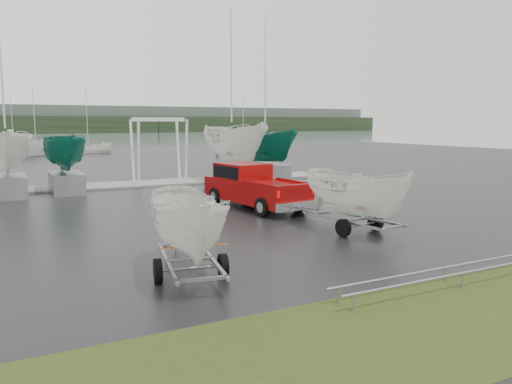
% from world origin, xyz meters
% --- Properties ---
extents(ground_plane, '(120.00, 120.00, 0.00)m').
position_xyz_m(ground_plane, '(0.00, 0.00, 0.00)').
color(ground_plane, black).
rests_on(ground_plane, ground).
extents(lake, '(300.00, 300.00, 0.00)m').
position_xyz_m(lake, '(0.00, 100.00, -0.01)').
color(lake, gray).
rests_on(lake, ground).
extents(grass_verge, '(40.00, 40.00, 0.00)m').
position_xyz_m(grass_verge, '(0.00, -11.00, 0.00)').
color(grass_verge, black).
rests_on(grass_verge, ground).
extents(dock, '(30.00, 3.00, 0.12)m').
position_xyz_m(dock, '(0.00, 13.00, 0.05)').
color(dock, gray).
rests_on(dock, ground).
extents(treeline, '(300.00, 8.00, 6.00)m').
position_xyz_m(treeline, '(0.00, 170.00, 3.00)').
color(treeline, black).
rests_on(treeline, ground).
extents(far_hill, '(300.00, 6.00, 10.00)m').
position_xyz_m(far_hill, '(0.00, 178.00, 5.00)').
color(far_hill, '#4C5651').
rests_on(far_hill, ground).
extents(pickup_truck, '(2.80, 6.09, 1.95)m').
position_xyz_m(pickup_truck, '(4.61, 2.46, 1.02)').
color(pickup_truck, '#7B0607').
rests_on(pickup_truck, ground).
extents(trailer_hitched, '(2.00, 3.73, 5.19)m').
position_xyz_m(trailer_hitched, '(5.50, -3.91, 2.81)').
color(trailer_hitched, gray).
rests_on(trailer_hitched, ground).
extents(trailer_parked, '(1.99, 3.75, 5.02)m').
position_xyz_m(trailer_parked, '(-1.41, -6.14, 2.72)').
color(trailer_parked, gray).
rests_on(trailer_parked, ground).
extents(boat_hoist, '(3.30, 2.18, 4.12)m').
position_xyz_m(boat_hoist, '(3.46, 13.00, 2.67)').
color(boat_hoist, silver).
rests_on(boat_hoist, ground).
extents(keelboat_0, '(2.34, 3.20, 10.51)m').
position_xyz_m(keelboat_0, '(-5.10, 11.00, 3.71)').
color(keelboat_0, gray).
rests_on(keelboat_0, ground).
extents(keelboat_1, '(2.09, 3.20, 6.65)m').
position_xyz_m(keelboat_1, '(-2.29, 11.20, 3.26)').
color(keelboat_1, gray).
rests_on(keelboat_1, ground).
extents(keelboat_2, '(2.65, 3.20, 10.83)m').
position_xyz_m(keelboat_2, '(7.75, 11.00, 4.23)').
color(keelboat_2, gray).
rests_on(keelboat_2, ground).
extents(keelboat_3, '(2.29, 3.20, 10.46)m').
position_xyz_m(keelboat_3, '(10.33, 11.30, 3.63)').
color(keelboat_3, gray).
rests_on(keelboat_3, ground).
extents(mast_rack_2, '(7.00, 0.56, 0.06)m').
position_xyz_m(mast_rack_2, '(4.00, -9.50, 0.35)').
color(mast_rack_2, gray).
rests_on(mast_rack_2, ground).
extents(moored_boat_1, '(3.96, 4.00, 11.90)m').
position_xyz_m(moored_boat_1, '(-1.59, 46.65, 0.00)').
color(moored_boat_1, silver).
rests_on(moored_boat_1, ground).
extents(moored_boat_2, '(2.90, 2.86, 10.98)m').
position_xyz_m(moored_boat_2, '(4.47, 47.81, 0.01)').
color(moored_boat_2, silver).
rests_on(moored_boat_2, ground).
extents(moored_boat_3, '(2.91, 2.95, 11.13)m').
position_xyz_m(moored_boat_3, '(27.19, 50.16, 0.01)').
color(moored_boat_3, silver).
rests_on(moored_boat_3, ground).
extents(moored_boat_5, '(4.33, 4.33, 12.02)m').
position_xyz_m(moored_boat_5, '(-3.45, 69.72, 0.00)').
color(moored_boat_5, silver).
rests_on(moored_boat_5, ground).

